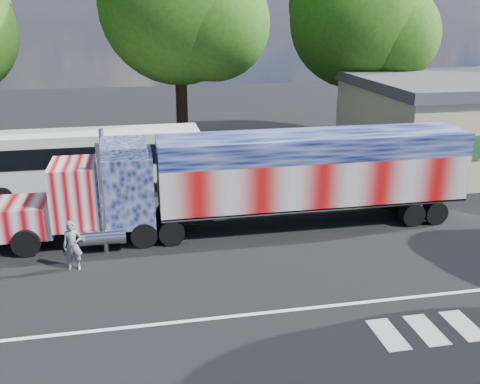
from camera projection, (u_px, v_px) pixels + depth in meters
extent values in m
plane|color=black|center=(256.00, 268.00, 19.27)|extent=(100.00, 100.00, 0.00)
cube|color=silver|center=(277.00, 311.00, 16.48)|extent=(30.00, 0.15, 0.01)
cube|color=silver|center=(388.00, 334.00, 15.32)|extent=(0.70, 1.60, 0.01)
cube|color=silver|center=(426.00, 330.00, 15.54)|extent=(0.70, 1.60, 0.01)
cube|color=silver|center=(464.00, 325.00, 15.76)|extent=(0.70, 1.60, 0.01)
cube|color=black|center=(104.00, 223.00, 21.53)|extent=(8.75, 0.97, 0.29)
cube|color=#D8797F|center=(21.00, 217.00, 20.81)|extent=(2.53, 2.14, 1.26)
cube|color=#D8797F|center=(76.00, 193.00, 20.91)|extent=(1.75, 2.43, 2.43)
cube|color=black|center=(52.00, 183.00, 20.62)|extent=(0.06, 2.04, 0.88)
cube|color=#495284|center=(126.00, 187.00, 21.24)|extent=(2.14, 2.43, 2.82)
cube|color=#495284|center=(123.00, 148.00, 20.72)|extent=(1.75, 2.33, 0.49)
cylinder|color=silver|center=(105.00, 179.00, 22.27)|extent=(0.19, 0.19, 4.28)
cylinder|color=silver|center=(102.00, 199.00, 19.89)|extent=(0.19, 0.19, 4.28)
cylinder|color=silver|center=(106.00, 213.00, 22.72)|extent=(1.75, 0.64, 0.64)
cylinder|color=silver|center=(103.00, 237.00, 20.37)|extent=(1.75, 0.64, 0.64)
cylinder|color=black|center=(26.00, 243.00, 20.07)|extent=(1.07, 0.34, 1.07)
cylinder|color=black|center=(35.00, 222.00, 22.06)|extent=(1.07, 0.34, 1.07)
cylinder|color=black|center=(144.00, 234.00, 20.92)|extent=(1.01, 0.53, 1.01)
cylinder|color=black|center=(143.00, 215.00, 22.82)|extent=(1.01, 0.53, 1.01)
cylinder|color=black|center=(172.00, 232.00, 21.12)|extent=(1.01, 0.53, 1.01)
cylinder|color=black|center=(168.00, 214.00, 23.01)|extent=(1.01, 0.53, 1.01)
cube|color=black|center=(312.00, 203.00, 23.05)|extent=(12.65, 1.07, 0.29)
cube|color=#CF7171|center=(313.00, 178.00, 22.69)|extent=(13.03, 2.53, 1.95)
cube|color=#3F4C89|center=(315.00, 145.00, 22.22)|extent=(13.03, 2.53, 0.97)
cube|color=silver|center=(312.00, 200.00, 23.00)|extent=(13.03, 2.53, 0.12)
cube|color=silver|center=(454.00, 160.00, 23.72)|extent=(0.04, 2.43, 2.82)
cylinder|color=black|center=(412.00, 214.00, 23.00)|extent=(1.01, 0.53, 1.01)
cylinder|color=black|center=(390.00, 198.00, 24.90)|extent=(1.01, 0.53, 1.01)
cylinder|color=black|center=(434.00, 212.00, 23.19)|extent=(1.01, 0.53, 1.01)
cylinder|color=black|center=(411.00, 197.00, 25.09)|extent=(1.01, 0.53, 1.01)
cube|color=silver|center=(91.00, 162.00, 26.79)|extent=(10.84, 2.35, 3.16)
cube|color=black|center=(90.00, 151.00, 26.60)|extent=(10.48, 2.40, 0.99)
cube|color=black|center=(93.00, 185.00, 27.17)|extent=(10.84, 2.35, 0.23)
cylinder|color=black|center=(3.00, 196.00, 25.37)|extent=(0.90, 0.27, 0.90)
cylinder|color=black|center=(13.00, 182.00, 27.46)|extent=(0.90, 0.27, 0.90)
cylinder|color=black|center=(148.00, 187.00, 26.60)|extent=(0.90, 0.27, 0.90)
cylinder|color=black|center=(146.00, 174.00, 28.70)|extent=(0.90, 0.27, 0.90)
cylinder|color=black|center=(164.00, 186.00, 26.75)|extent=(0.90, 0.27, 0.90)
cylinder|color=black|center=(161.00, 174.00, 28.85)|extent=(0.90, 0.27, 0.90)
cube|color=#1E5926|center=(468.00, 148.00, 26.22)|extent=(1.60, 0.08, 1.20)
imported|color=slate|center=(73.00, 246.00, 18.92)|extent=(0.69, 0.47, 1.83)
cylinder|color=black|center=(353.00, 95.00, 36.96)|extent=(0.70, 0.70, 6.57)
sphere|color=#2B5C15|center=(358.00, 20.00, 35.37)|extent=(8.99, 8.99, 8.99)
sphere|color=#2B5C15|center=(391.00, 35.00, 34.75)|extent=(6.29, 6.29, 6.29)
sphere|color=#2B5C15|center=(332.00, 5.00, 36.07)|extent=(5.84, 5.84, 5.84)
cylinder|color=black|center=(182.00, 101.00, 32.15)|extent=(0.70, 0.70, 7.31)
sphere|color=#2B5C15|center=(178.00, 4.00, 30.38)|extent=(9.05, 9.05, 9.05)
sphere|color=#2B5C15|center=(214.00, 24.00, 29.78)|extent=(6.33, 6.33, 6.33)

